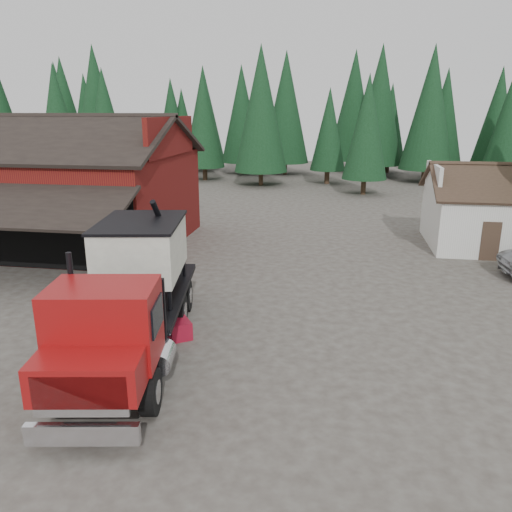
# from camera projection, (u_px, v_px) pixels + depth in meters

# --- Properties ---
(ground) EXTENTS (120.00, 120.00, 0.00)m
(ground) POSITION_uv_depth(u_px,v_px,m) (221.00, 325.00, 17.66)
(ground) COLOR #403932
(ground) RESTS_ON ground
(red_barn) EXTENTS (12.80, 13.63, 7.18)m
(red_barn) POSITION_uv_depth(u_px,v_px,m) (71.00, 196.00, 28.03)
(red_barn) COLOR maroon
(red_barn) RESTS_ON ground
(farmhouse) EXTENTS (8.60, 6.42, 4.65)m
(farmhouse) POSITION_uv_depth(u_px,v_px,m) (506.00, 217.00, 27.40)
(farmhouse) COLOR silver
(farmhouse) RESTS_ON ground
(conifer_backdrop) EXTENTS (76.00, 16.00, 16.00)m
(conifer_backdrop) POSITION_uv_depth(u_px,v_px,m) (306.00, 176.00, 57.39)
(conifer_backdrop) COLOR black
(conifer_backdrop) RESTS_ON ground
(near_pine_a) EXTENTS (4.40, 4.40, 11.40)m
(near_pine_a) POSITION_uv_depth(u_px,v_px,m) (58.00, 121.00, 45.88)
(near_pine_a) COLOR #382619
(near_pine_a) RESTS_ON ground
(near_pine_b) EXTENTS (3.96, 3.96, 10.40)m
(near_pine_b) POSITION_uv_depth(u_px,v_px,m) (367.00, 127.00, 43.42)
(near_pine_b) COLOR #382619
(near_pine_b) RESTS_ON ground
(near_pine_d) EXTENTS (5.28, 5.28, 13.40)m
(near_pine_d) POSITION_uv_depth(u_px,v_px,m) (261.00, 109.00, 48.38)
(near_pine_d) COLOR #382619
(near_pine_d) RESTS_ON ground
(feed_truck) EXTENTS (4.30, 10.21, 4.47)m
(feed_truck) POSITION_uv_depth(u_px,v_px,m) (132.00, 290.00, 15.12)
(feed_truck) COLOR black
(feed_truck) RESTS_ON ground
(equip_box) EXTENTS (1.20, 1.30, 0.60)m
(equip_box) POSITION_uv_depth(u_px,v_px,m) (178.00, 328.00, 16.75)
(equip_box) COLOR maroon
(equip_box) RESTS_ON ground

